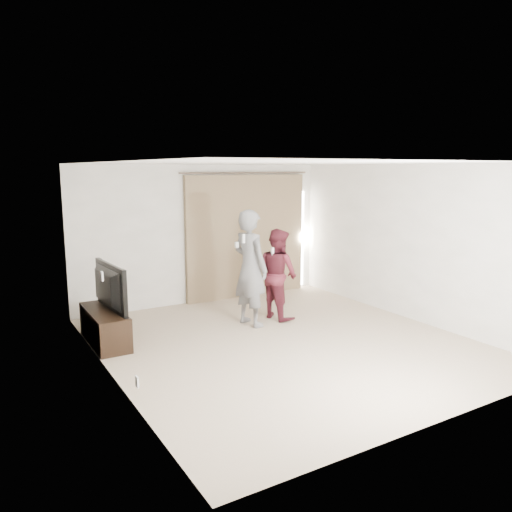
{
  "coord_description": "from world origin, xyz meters",
  "views": [
    {
      "loc": [
        -3.94,
        -5.81,
        2.53
      ],
      "look_at": [
        0.23,
        1.2,
        1.09
      ],
      "focal_mm": 35.0,
      "sensor_mm": 36.0,
      "label": 1
    }
  ],
  "objects_px": {
    "tv": "(103,288)",
    "person_man": "(250,268)",
    "tv_console": "(105,327)",
    "person_woman": "(278,274)"
  },
  "relations": [
    {
      "from": "person_woman",
      "to": "tv",
      "type": "bearing_deg",
      "value": 175.36
    },
    {
      "from": "tv_console",
      "to": "person_woman",
      "type": "bearing_deg",
      "value": -4.64
    },
    {
      "from": "tv_console",
      "to": "person_man",
      "type": "distance_m",
      "value": 2.4
    },
    {
      "from": "tv",
      "to": "person_woman",
      "type": "height_order",
      "value": "person_woman"
    },
    {
      "from": "tv_console",
      "to": "tv",
      "type": "distance_m",
      "value": 0.59
    },
    {
      "from": "tv_console",
      "to": "person_man",
      "type": "bearing_deg",
      "value": -8.24
    },
    {
      "from": "tv_console",
      "to": "tv",
      "type": "bearing_deg",
      "value": 0.0
    },
    {
      "from": "tv_console",
      "to": "person_man",
      "type": "height_order",
      "value": "person_man"
    },
    {
      "from": "tv",
      "to": "person_man",
      "type": "bearing_deg",
      "value": -102.07
    },
    {
      "from": "tv",
      "to": "person_man",
      "type": "xyz_separation_m",
      "value": [
        2.27,
        -0.33,
        0.11
      ]
    }
  ]
}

